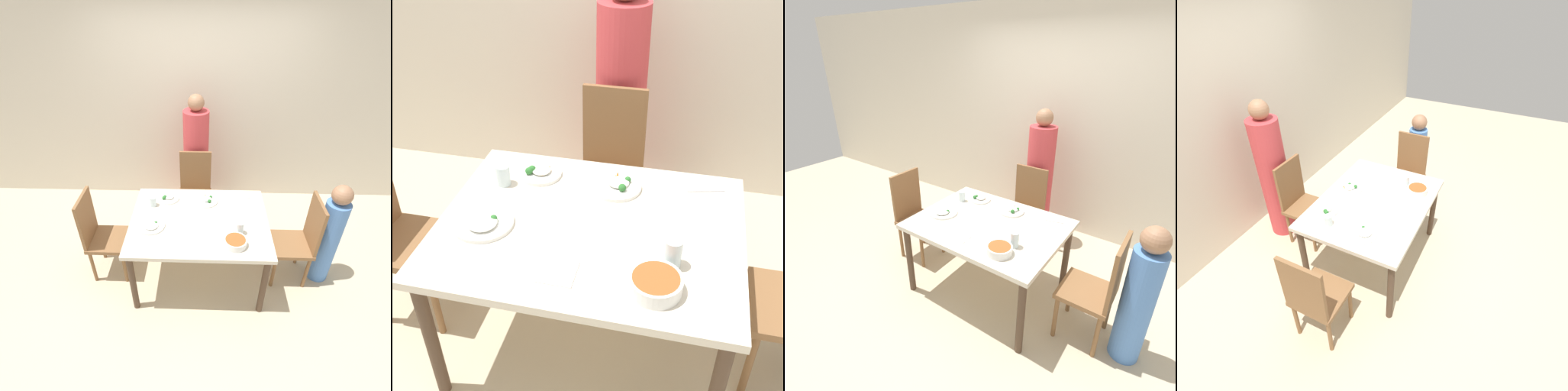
# 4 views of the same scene
# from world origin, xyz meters

# --- Properties ---
(ground_plane) EXTENTS (10.00, 10.00, 0.00)m
(ground_plane) POSITION_xyz_m (0.00, 0.00, 0.00)
(ground_plane) COLOR beige
(wall_back) EXTENTS (10.00, 0.06, 2.70)m
(wall_back) POSITION_xyz_m (0.00, 1.58, 1.35)
(wall_back) COLOR beige
(wall_back) RESTS_ON ground_plane
(dining_table) EXTENTS (1.32, 1.02, 0.75)m
(dining_table) POSITION_xyz_m (0.00, 0.00, 0.67)
(dining_table) COLOR beige
(dining_table) RESTS_ON ground_plane
(chair_adult_spot) EXTENTS (0.40, 0.40, 0.98)m
(chair_adult_spot) POSITION_xyz_m (-0.07, 0.86, 0.52)
(chair_adult_spot) COLOR brown
(chair_adult_spot) RESTS_ON ground_plane
(chair_child_spot) EXTENTS (0.40, 0.40, 0.98)m
(chair_child_spot) POSITION_xyz_m (1.01, 0.01, 0.52)
(chair_child_spot) COLOR brown
(chair_child_spot) RESTS_ON ground_plane
(chair_empty_left) EXTENTS (0.40, 0.40, 0.98)m
(chair_empty_left) POSITION_xyz_m (-1.01, 0.02, 0.52)
(chair_empty_left) COLOR brown
(chair_empty_left) RESTS_ON ground_plane
(person_adult) EXTENTS (0.31, 0.31, 1.59)m
(person_adult) POSITION_xyz_m (-0.07, 1.18, 0.74)
(person_adult) COLOR #C63D42
(person_adult) RESTS_ON ground_plane
(person_child) EXTENTS (0.22, 0.22, 1.16)m
(person_child) POSITION_xyz_m (1.28, 0.01, 0.56)
(person_child) COLOR #5184D1
(person_child) RESTS_ON ground_plane
(bowl_curry) EXTENTS (0.20, 0.20, 0.06)m
(bowl_curry) POSITION_xyz_m (0.32, -0.33, 0.79)
(bowl_curry) COLOR white
(bowl_curry) RESTS_ON dining_table
(plate_rice_adult) EXTENTS (0.21, 0.21, 0.06)m
(plate_rice_adult) POSITION_xyz_m (-0.33, 0.32, 0.77)
(plate_rice_adult) COLOR white
(plate_rice_adult) RESTS_ON dining_table
(plate_rice_child) EXTENTS (0.25, 0.25, 0.05)m
(plate_rice_child) POSITION_xyz_m (0.06, 0.30, 0.77)
(plate_rice_child) COLOR white
(plate_rice_child) RESTS_ON dining_table
(plate_noodles) EXTENTS (0.27, 0.27, 0.05)m
(plate_noodles) POSITION_xyz_m (-0.45, -0.11, 0.77)
(plate_noodles) COLOR white
(plate_noodles) RESTS_ON dining_table
(glass_water_tall) EXTENTS (0.07, 0.07, 0.13)m
(glass_water_tall) POSITION_xyz_m (0.37, -0.18, 0.82)
(glass_water_tall) COLOR silver
(glass_water_tall) RESTS_ON dining_table
(glass_water_short) EXTENTS (0.07, 0.07, 0.10)m
(glass_water_short) POSITION_xyz_m (-0.48, 0.21, 0.81)
(glass_water_short) COLOR silver
(glass_water_short) RESTS_ON dining_table
(napkin_folded) EXTENTS (0.14, 0.14, 0.01)m
(napkin_folded) POSITION_xyz_m (-0.05, -0.32, 0.76)
(napkin_folded) COLOR white
(napkin_folded) RESTS_ON dining_table
(fork_steel) EXTENTS (0.18, 0.06, 0.01)m
(fork_steel) POSITION_xyz_m (0.48, 0.37, 0.76)
(fork_steel) COLOR silver
(fork_steel) RESTS_ON dining_table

